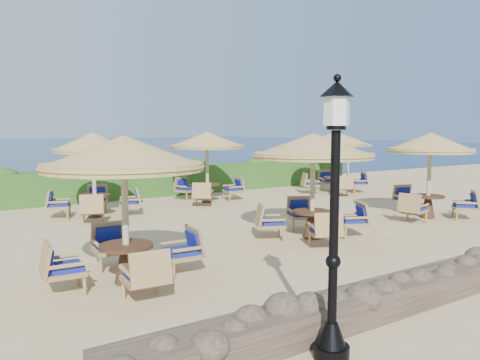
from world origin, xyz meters
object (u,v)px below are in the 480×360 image
lamp_post (334,232)px  cafe_set_3 (94,163)px  extra_parasol (349,141)px  cafe_set_1 (313,164)px  cafe_set_0 (124,182)px  cafe_set_2 (430,158)px  cafe_set_5 (335,151)px  cafe_set_4 (207,152)px

lamp_post → cafe_set_3: bearing=89.1°
extra_parasol → cafe_set_3: 12.50m
cafe_set_1 → extra_parasol: bearing=39.7°
lamp_post → cafe_set_0: bearing=105.7°
cafe_set_3 → lamp_post: bearing=-90.9°
cafe_set_2 → cafe_set_3: size_ratio=0.95×
cafe_set_2 → cafe_set_5: same height
cafe_set_0 → cafe_set_4: (5.72, 7.36, 0.07)m
cafe_set_0 → cafe_set_4: 9.32m
cafe_set_1 → cafe_set_3: 6.99m
cafe_set_2 → cafe_set_4: bearing=123.3°
cafe_set_0 → cafe_set_1: (5.12, 0.81, 0.04)m
extra_parasol → cafe_set_5: (-2.24, -1.40, -0.36)m
extra_parasol → cafe_set_1: 11.21m
cafe_set_4 → cafe_set_5: size_ratio=1.00×
cafe_set_2 → cafe_set_3: 10.40m
lamp_post → cafe_set_0: (-1.14, 4.04, 0.29)m
lamp_post → extra_parasol: 17.41m
cafe_set_0 → cafe_set_3: bearing=78.9°
cafe_set_5 → cafe_set_0: bearing=-150.3°
lamp_post → cafe_set_4: size_ratio=1.17×
cafe_set_0 → lamp_post: bearing=-74.3°
cafe_set_0 → cafe_set_5: (11.50, 6.56, -0.03)m
cafe_set_3 → cafe_set_4: 4.46m
cafe_set_0 → cafe_set_4: same height
lamp_post → cafe_set_1: (3.98, 4.85, 0.33)m
cafe_set_3 → cafe_set_2: bearing=-33.7°
cafe_set_0 → cafe_set_1: size_ratio=0.94×
lamp_post → cafe_set_5: bearing=45.6°
cafe_set_1 → cafe_set_4: (0.60, 6.55, 0.03)m
cafe_set_3 → cafe_set_4: bearing=8.8°
extra_parasol → cafe_set_2: bearing=-118.1°
cafe_set_3 → cafe_set_5: 10.19m
cafe_set_1 → cafe_set_2: (4.85, 0.10, -0.03)m
cafe_set_1 → cafe_set_4: same height
cafe_set_2 → cafe_set_0: bearing=-174.8°
cafe_set_2 → cafe_set_4: (-4.25, 6.45, 0.05)m
lamp_post → cafe_set_0: size_ratio=1.16×
cafe_set_2 → extra_parasol: bearing=61.9°
cafe_set_2 → cafe_set_4: size_ratio=0.97×
cafe_set_0 → cafe_set_3: 6.81m
cafe_set_5 → cafe_set_1: bearing=-138.0°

